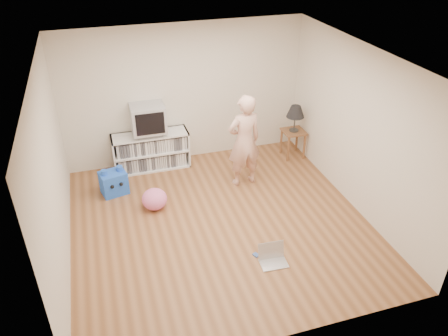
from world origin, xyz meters
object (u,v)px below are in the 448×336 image
at_px(dvd_deck, 149,132).
at_px(table_lamp, 296,112).
at_px(crt_tv, 148,118).
at_px(plush_blue, 114,182).
at_px(plush_pink, 155,199).
at_px(side_table, 293,137).
at_px(person, 244,141).
at_px(media_unit, 151,151).
at_px(laptop, 272,257).

height_order(dvd_deck, table_lamp, table_lamp).
xyz_separation_m(crt_tv, plush_blue, (-0.76, -0.67, -0.81)).
bearing_deg(dvd_deck, plush_pink, -97.24).
xyz_separation_m(dvd_deck, crt_tv, (0.00, -0.00, 0.29)).
xyz_separation_m(crt_tv, side_table, (2.72, -0.37, -0.60)).
distance_m(crt_tv, person, 1.80).
distance_m(media_unit, laptop, 3.31).
bearing_deg(table_lamp, person, -152.60).
bearing_deg(dvd_deck, plush_blue, -138.32).
relative_size(plush_blue, plush_pink, 1.20).
bearing_deg(plush_blue, crt_tv, 28.26).
bearing_deg(crt_tv, media_unit, 90.00).
height_order(media_unit, table_lamp, table_lamp).
bearing_deg(dvd_deck, side_table, -7.74).
height_order(dvd_deck, person, person).
xyz_separation_m(crt_tv, person, (1.47, -1.02, -0.19)).
bearing_deg(plush_pink, side_table, 18.32).
relative_size(table_lamp, laptop, 1.32).
relative_size(media_unit, dvd_deck, 3.11).
relative_size(dvd_deck, table_lamp, 0.87).
height_order(media_unit, person, person).
relative_size(side_table, laptop, 1.40).
distance_m(side_table, plush_pink, 3.06).
relative_size(dvd_deck, crt_tv, 0.75).
relative_size(crt_tv, plush_blue, 1.21).
relative_size(person, plush_blue, 3.38).
distance_m(crt_tv, plush_blue, 1.30).
bearing_deg(media_unit, plush_pink, -97.16).
bearing_deg(plush_blue, dvd_deck, 28.40).
bearing_deg(media_unit, side_table, -8.06).
bearing_deg(laptop, crt_tv, 114.74).
bearing_deg(plush_pink, person, 10.66).
relative_size(media_unit, laptop, 3.58).
distance_m(person, plush_pink, 1.79).
bearing_deg(crt_tv, laptop, -68.72).
height_order(media_unit, laptop, media_unit).
height_order(crt_tv, plush_pink, crt_tv).
relative_size(crt_tv, table_lamp, 1.17).
bearing_deg(plush_blue, side_table, -8.23).
height_order(table_lamp, laptop, table_lamp).
distance_m(media_unit, table_lamp, 2.81).
distance_m(dvd_deck, plush_blue, 1.15).
relative_size(side_table, plush_pink, 1.34).
height_order(person, plush_pink, person).
relative_size(media_unit, plush_blue, 2.83).
bearing_deg(dvd_deck, table_lamp, -7.74).
relative_size(dvd_deck, plush_pink, 1.10).
xyz_separation_m(media_unit, person, (1.47, -1.03, 0.48)).
xyz_separation_m(dvd_deck, laptop, (1.19, -3.06, -0.66)).
height_order(crt_tv, laptop, crt_tv).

